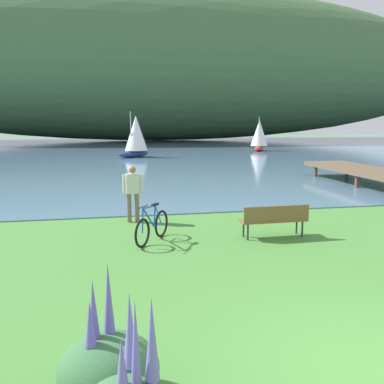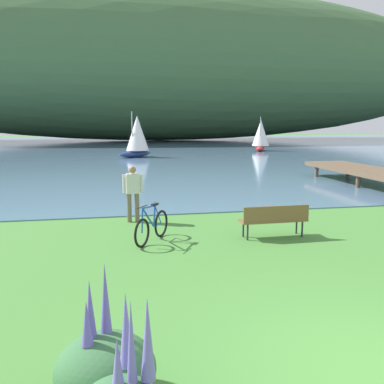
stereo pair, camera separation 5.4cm
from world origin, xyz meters
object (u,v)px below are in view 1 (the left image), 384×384
object	(u,v)px
sailboat_nearest_to_shore	(136,136)
sailboat_toward_hillside	(259,135)
bicycle_leaning_near_bench	(152,227)
park_bench_near_camera	(274,218)
person_at_shoreline	(133,190)

from	to	relation	value
sailboat_nearest_to_shore	sailboat_toward_hillside	world-z (taller)	sailboat_nearest_to_shore
bicycle_leaning_near_bench	sailboat_toward_hillside	distance (m)	35.13
bicycle_leaning_near_bench	sailboat_toward_hillside	bearing A→B (deg)	65.45
sailboat_nearest_to_shore	bicycle_leaning_near_bench	bearing A→B (deg)	-93.05
park_bench_near_camera	sailboat_nearest_to_shore	distance (m)	26.57
bicycle_leaning_near_bench	sailboat_nearest_to_shore	bearing A→B (deg)	86.95
person_at_shoreline	sailboat_nearest_to_shore	xyz separation A→B (m)	(1.73, 23.92, 0.88)
park_bench_near_camera	sailboat_toward_hillside	distance (m)	34.12
park_bench_near_camera	sailboat_nearest_to_shore	xyz separation A→B (m)	(-1.80, 26.47, 1.34)
sailboat_nearest_to_shore	sailboat_toward_hillside	xyz separation A→B (m)	(13.19, 5.67, -0.16)
bicycle_leaning_near_bench	sailboat_nearest_to_shore	size ratio (longest dim) A/B	0.39
park_bench_near_camera	bicycle_leaning_near_bench	size ratio (longest dim) A/B	1.20
person_at_shoreline	sailboat_toward_hillside	size ratio (longest dim) A/B	0.49
bicycle_leaning_near_bench	sailboat_nearest_to_shore	xyz separation A→B (m)	(1.40, 26.27, 1.46)
person_at_shoreline	sailboat_toward_hillside	bearing A→B (deg)	63.23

